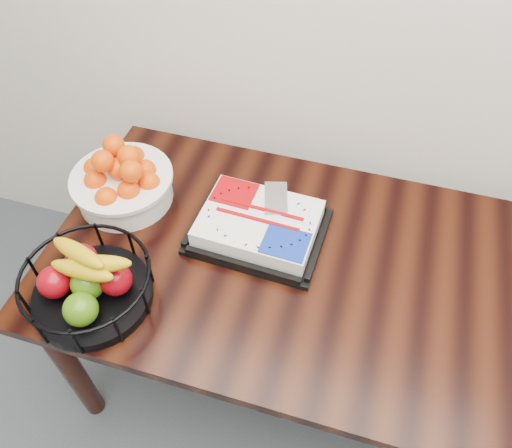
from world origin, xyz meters
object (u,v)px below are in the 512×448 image
(cake_tray, at_px, (259,225))
(fruit_basket, at_px, (88,283))
(table, at_px, (339,289))
(tangerine_bowl, at_px, (122,179))

(cake_tray, relative_size, fruit_basket, 1.18)
(table, distance_m, cake_tray, 0.32)
(table, height_order, tangerine_bowl, tangerine_bowl)
(table, relative_size, fruit_basket, 5.04)
(tangerine_bowl, xyz_separation_m, fruit_basket, (0.09, -0.39, -0.01))
(cake_tray, distance_m, tangerine_bowl, 0.47)
(cake_tray, bearing_deg, table, -14.85)
(tangerine_bowl, distance_m, fruit_basket, 0.40)
(tangerine_bowl, bearing_deg, cake_tray, -2.57)
(table, distance_m, tangerine_bowl, 0.78)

